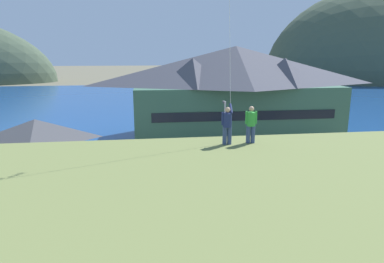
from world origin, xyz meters
TOP-DOWN VIEW (x-y plane):
  - ground_plane at (0.00, 0.00)m, footprint 600.00×600.00m
  - parking_lot_pad at (0.00, 5.00)m, footprint 40.00×20.00m
  - bay_water at (0.00, 60.00)m, footprint 360.00×84.00m
  - far_hill_east_peak at (91.02, 114.05)m, footprint 91.83×65.98m
  - harbor_lodge at (7.18, 21.41)m, footprint 27.63×12.30m
  - storage_shed_near_lot at (-13.82, 7.64)m, footprint 8.52×6.80m
  - wharf_dock at (0.14, 33.04)m, footprint 3.20×10.04m
  - moored_boat_wharfside at (-3.06, 33.34)m, footprint 2.21×5.66m
  - moored_boat_outer_mooring at (3.80, 35.21)m, footprint 2.90×8.20m
  - parked_car_front_row_red at (12.26, 5.60)m, footprint 4.22×2.09m
  - parked_car_back_row_left at (8.28, 1.14)m, footprint 4.35×2.35m
  - parked_car_mid_row_near at (1.45, 0.26)m, footprint 4.33×2.32m
  - parked_car_front_row_silver at (-3.31, -0.51)m, footprint 4.25×2.15m
  - parked_car_mid_row_far at (6.58, 6.68)m, footprint 4.35×2.37m
  - parking_light_pole at (3.27, 10.56)m, footprint 0.24×0.78m
  - person_kite_flyer at (-0.81, -7.18)m, footprint 0.55×0.65m
  - person_companion at (0.34, -7.09)m, footprint 0.55×0.40m

SIDE VIEW (x-z plane):
  - ground_plane at x=0.00m, z-range 0.00..0.00m
  - far_hill_east_peak at x=91.02m, z-range -37.48..37.48m
  - bay_water at x=0.00m, z-range 0.00..0.03m
  - parking_lot_pad at x=0.00m, z-range 0.00..0.10m
  - wharf_dock at x=0.14m, z-range 0.00..0.70m
  - moored_boat_outer_mooring at x=3.80m, z-range -0.36..1.80m
  - moored_boat_wharfside at x=-3.06m, z-range -0.36..1.80m
  - parked_car_front_row_red at x=12.26m, z-range 0.15..1.97m
  - parked_car_back_row_left at x=8.28m, z-range 0.15..1.97m
  - parked_car_mid_row_near at x=1.45m, z-range 0.15..1.97m
  - parked_car_front_row_silver at x=-3.31m, z-range 0.15..1.97m
  - parked_car_mid_row_far at x=6.58m, z-range 0.15..1.97m
  - storage_shed_near_lot at x=-13.82m, z-range 0.11..5.69m
  - parking_light_pole at x=3.27m, z-range 0.63..6.88m
  - harbor_lodge at x=7.18m, z-range 0.39..12.30m
  - person_companion at x=0.34m, z-range 6.95..8.69m
  - person_kite_flyer at x=-0.81m, z-range 6.90..8.76m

